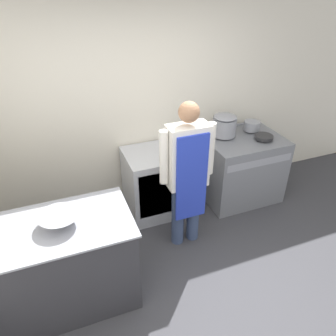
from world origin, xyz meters
TOP-DOWN VIEW (x-y plane):
  - ground_plane at (0.00, 0.00)m, footprint 14.00×14.00m
  - wall_back at (0.00, 1.96)m, footprint 8.00×0.05m
  - prep_counter at (-1.15, 0.57)m, footprint 1.32×0.76m
  - stove at (1.31, 1.49)m, footprint 1.00×0.80m
  - fridge_unit at (0.10, 1.59)m, footprint 0.71×0.66m
  - person_cook at (0.24, 0.91)m, footprint 0.61×0.24m
  - mixing_bowl at (-1.09, 0.57)m, footprint 0.35×0.35m
  - stock_pot at (1.08, 1.63)m, footprint 0.31×0.31m
  - saute_pan at (1.51, 1.35)m, footprint 0.24×0.24m
  - sauce_pot at (1.51, 1.63)m, footprint 0.21×0.21m

SIDE VIEW (x-z plane):
  - ground_plane at x=0.00m, z-range 0.00..0.00m
  - fridge_unit at x=0.10m, z-range 0.00..0.86m
  - stove at x=1.31m, z-range -0.01..0.91m
  - prep_counter at x=-1.15m, z-range 0.00..0.92m
  - saute_pan at x=1.51m, z-range 0.92..0.96m
  - person_cook at x=0.24m, z-range 0.11..1.83m
  - mixing_bowl at x=-1.09m, z-range 0.92..1.03m
  - sauce_pot at x=1.51m, z-range 0.92..1.04m
  - stock_pot at x=1.08m, z-range 0.92..1.20m
  - wall_back at x=0.00m, z-range 0.00..2.70m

